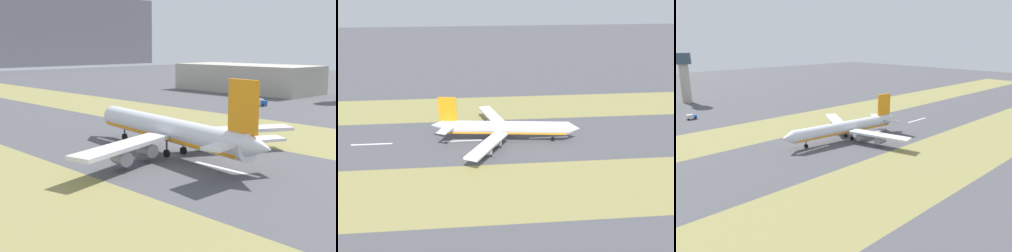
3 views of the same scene
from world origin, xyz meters
TOP-DOWN VIEW (x-y plane):
  - ground_plane at (0.00, 0.00)m, footprint 800.00×800.00m
  - grass_median_east at (45.00, 0.00)m, footprint 40.00×600.00m
  - centreline_dash_mid at (0.00, -16.89)m, footprint 1.20×18.00m
  - centreline_dash_far at (0.00, 23.11)m, footprint 1.20×18.00m
  - airplane_main_jet at (1.09, 1.22)m, footprint 63.62×67.16m
  - terminal_building at (146.59, 88.66)m, footprint 36.00×84.41m
  - service_truck at (96.48, 42.91)m, footprint 2.65×6.04m
  - apron_car at (99.86, 59.58)m, footprint 4.72×3.69m

SIDE VIEW (x-z plane):
  - ground_plane at x=0.00m, z-range 0.00..0.00m
  - grass_median_east at x=45.00m, z-range 0.00..0.01m
  - centreline_dash_mid at x=0.00m, z-range 0.00..0.01m
  - centreline_dash_far at x=0.00m, z-range 0.00..0.01m
  - apron_car at x=99.86m, z-range -0.01..2.02m
  - service_truck at x=96.48m, z-range 0.12..3.22m
  - airplane_main_jet at x=1.09m, z-range -4.08..16.12m
  - terminal_building at x=146.59m, z-range 0.00..15.75m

